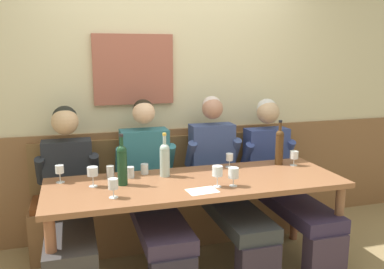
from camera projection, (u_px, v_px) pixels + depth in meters
room_wall_back at (168, 86)px, 3.81m from camera, size 6.80×0.12×2.80m
wood_wainscot_panel at (170, 180)px, 3.93m from camera, size 6.80×0.03×1.00m
wall_bench at (176, 209)px, 3.78m from camera, size 2.53×0.42×0.94m
dining_table at (197, 191)px, 3.09m from camera, size 2.23×0.78×0.76m
person_center_right_seat at (69, 196)px, 3.13m from camera, size 0.50×1.20×1.28m
person_center_left_seat at (152, 187)px, 3.32m from camera, size 0.52×1.19×1.31m
person_right_seat at (225, 182)px, 3.48m from camera, size 0.50×1.19×1.32m
person_left_seat at (283, 176)px, 3.63m from camera, size 0.51×1.20×1.28m
wine_bottle_green_tall at (279, 146)px, 3.49m from camera, size 0.07×0.07×0.39m
wine_bottle_clear_water at (122, 163)px, 2.95m from camera, size 0.07×0.07×0.38m
wine_bottle_amber_mid at (165, 159)px, 3.16m from camera, size 0.08×0.08×0.34m
wine_glass_near_bucket at (60, 170)px, 3.02m from camera, size 0.06×0.06×0.13m
wine_glass_by_bottle at (93, 172)px, 2.92m from camera, size 0.08×0.08×0.15m
wine_glass_right_end at (113, 185)px, 2.70m from camera, size 0.07×0.07×0.13m
wine_glass_mid_right at (294, 155)px, 3.47m from camera, size 0.07×0.07×0.13m
wine_glass_left_end at (217, 171)px, 2.92m from camera, size 0.08×0.08×0.15m
wine_glass_mid_left at (230, 158)px, 3.42m from camera, size 0.07×0.07×0.12m
wine_glass_center_rear at (233, 173)px, 2.93m from camera, size 0.08×0.08×0.14m
water_tumbler_center at (110, 172)px, 3.13m from camera, size 0.06×0.06×0.10m
water_tumbler_right at (145, 169)px, 3.24m from camera, size 0.06×0.06×0.08m
water_tumbler_left at (130, 172)px, 3.14m from camera, size 0.06×0.06×0.09m
tasting_sheet_left_guest at (202, 191)px, 2.85m from camera, size 0.22×0.17×0.00m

